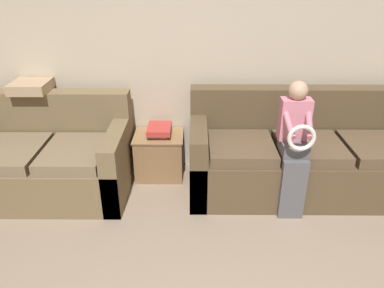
# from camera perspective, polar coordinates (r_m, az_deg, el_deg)

# --- Properties ---
(wall_back) EXTENTS (7.27, 0.06, 2.55)m
(wall_back) POSITION_cam_1_polar(r_m,az_deg,el_deg) (3.91, 3.84, 13.75)
(wall_back) COLOR beige
(wall_back) RESTS_ON ground_plane
(couch_main) EXTENTS (2.26, 0.88, 0.98)m
(couch_main) POSITION_cam_1_polar(r_m,az_deg,el_deg) (3.89, 16.63, -1.92)
(couch_main) COLOR brown
(couch_main) RESTS_ON ground_plane
(couch_side) EXTENTS (1.53, 0.96, 0.93)m
(couch_side) POSITION_cam_1_polar(r_m,az_deg,el_deg) (3.98, -20.69, -2.31)
(couch_side) COLOR brown
(couch_side) RESTS_ON ground_plane
(child_left_seated) EXTENTS (0.26, 0.37, 1.21)m
(child_left_seated) POSITION_cam_1_polar(r_m,az_deg,el_deg) (3.37, 15.34, 0.04)
(child_left_seated) COLOR #56565B
(child_left_seated) RESTS_ON ground_plane
(side_shelf) EXTENTS (0.51, 0.44, 0.48)m
(side_shelf) POSITION_cam_1_polar(r_m,az_deg,el_deg) (4.02, -4.99, -1.59)
(side_shelf) COLOR olive
(side_shelf) RESTS_ON ground_plane
(book_stack) EXTENTS (0.25, 0.31, 0.10)m
(book_stack) POSITION_cam_1_polar(r_m,az_deg,el_deg) (3.90, -5.08, 2.12)
(book_stack) COLOR gray
(book_stack) RESTS_ON side_shelf
(throw_pillow) EXTENTS (0.36, 0.36, 0.10)m
(throw_pillow) POSITION_cam_1_polar(r_m,az_deg,el_deg) (4.10, -23.36, 8.05)
(throw_pillow) COLOR tan
(throw_pillow) RESTS_ON couch_side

